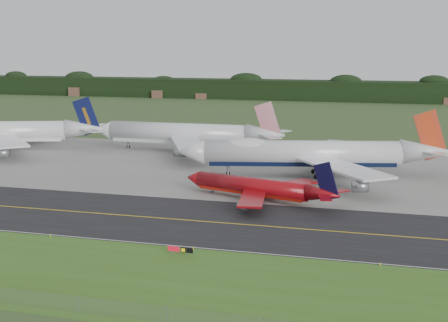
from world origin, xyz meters
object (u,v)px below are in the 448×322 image
jet_ba_747 (312,154)px  jet_star_tail (188,134)px  taxiway_sign (180,250)px  jet_red_737 (259,188)px  jet_navy_gold (3,132)px

jet_ba_747 → jet_star_tail: 51.61m
jet_star_tail → taxiway_sign: 100.89m
jet_ba_747 → jet_red_737: 29.57m
jet_star_tail → jet_red_737: bearing=-57.9°
jet_ba_747 → jet_red_737: (-7.67, -28.38, -3.15)m
jet_red_737 → taxiway_sign: 39.58m
jet_ba_747 → jet_star_tail: size_ratio=1.10×
jet_ba_747 → jet_navy_gold: 104.01m
jet_ba_747 → taxiway_sign: jet_ba_747 is taller
jet_red_737 → jet_star_tail: jet_star_tail is taller
jet_ba_747 → taxiway_sign: (-12.31, -67.65, -4.96)m
jet_red_737 → taxiway_sign: jet_red_737 is taller
jet_red_737 → jet_navy_gold: 105.23m
jet_red_737 → taxiway_sign: (-4.64, -39.27, -1.81)m
jet_ba_747 → jet_navy_gold: bearing=170.7°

